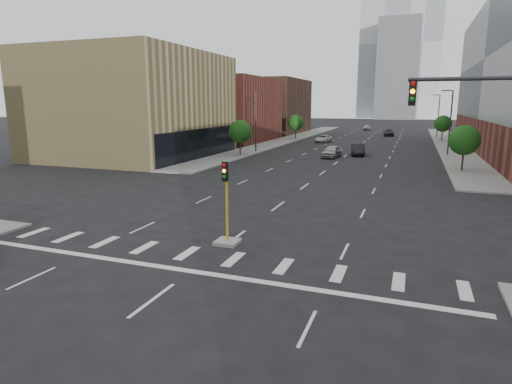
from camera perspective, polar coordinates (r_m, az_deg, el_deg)
The scene contains 22 objects.
ground at distance 15.72m, azimuth -17.84°, elevation -16.53°, with size 400.00×400.00×0.00m, color black.
sidewalk_left_far at distance 88.32m, azimuth 4.47°, elevation 7.05°, with size 5.00×92.00×0.15m, color gray.
sidewalk_right_far at distance 85.26m, azimuth 24.37°, elevation 5.88°, with size 5.00×92.00×0.15m, color gray.
building_left_mid at distance 62.42m, azimuth -15.75°, elevation 11.07°, with size 20.00×24.00×14.00m, color tan.
building_left_far_a at distance 84.92m, azimuth -5.27°, elevation 10.85°, with size 20.00×22.00×12.00m, color brown.
building_left_far_b at distance 108.98m, azimuth 0.70°, elevation 11.36°, with size 20.00×24.00×13.00m, color brown.
tower_left at distance 233.00m, azimuth 16.74°, elevation 18.13°, with size 22.00×22.00×70.00m, color #B2B7BC.
tower_right at distance 272.70m, azimuth 21.35°, elevation 17.90°, with size 20.00×20.00×80.00m, color #B2B7BC.
tower_mid at distance 211.43m, azimuth 18.39°, elevation 15.19°, with size 18.00×18.00×44.00m, color slate.
median_traffic_signal at distance 22.51m, azimuth -3.89°, elevation -4.59°, with size 1.20×1.20×4.40m.
streetlight_right_a at distance 65.93m, azimuth 24.43°, elevation 8.75°, with size 1.60×0.22×9.07m.
streetlight_right_b at distance 100.86m, azimuth 23.10°, elevation 9.55°, with size 1.60×0.22×9.07m.
streetlight_left at distance 64.73m, azimuth 0.04°, elevation 9.75°, with size 1.60×0.22×9.07m.
tree_left_near at distance 60.36m, azimuth -2.14°, elevation 8.06°, with size 3.20×3.20×4.85m.
tree_left_far at distance 88.81m, azimuth 5.31°, elevation 9.21°, with size 3.20×3.20×4.85m.
tree_right_near at distance 51.14m, azimuth 26.05°, elevation 6.21°, with size 3.20×3.20×4.85m.
tree_right_far at distance 90.96m, azimuth 23.67°, elevation 8.34°, with size 3.20×3.20×4.85m.
car_near_left at distance 59.47m, azimuth 10.07°, elevation 5.35°, with size 1.95×4.85×1.65m, color #9FA0A4.
car_mid_right at distance 62.87m, azimuth 13.41°, elevation 5.55°, with size 1.76×5.05×1.66m, color black.
car_far_left at distance 82.54m, azimuth 8.99°, elevation 7.03°, with size 2.23×4.84×1.35m, color silver.
car_deep_right at distance 102.05m, azimuth 17.28°, elevation 7.59°, with size 2.18×5.36×1.56m, color black.
car_distant at distance 122.57m, azimuth 14.57°, elevation 8.33°, with size 1.68×4.17×1.42m, color #B3B3B8.
Camera 1 is at (8.86, -10.73, 7.31)m, focal length 30.00 mm.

